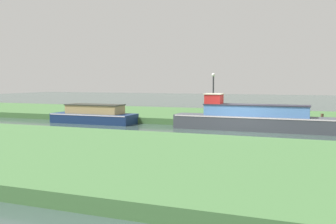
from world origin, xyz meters
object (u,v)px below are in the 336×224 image
Objects in this scene: navy_narrowboat at (94,115)px; mooring_post_near at (322,118)px; slate_barge at (254,119)px; lamp_post at (213,90)px.

navy_narrowboat is 10.34× the size of mooring_post_near.
slate_barge is 10.55m from navy_narrowboat.
slate_barge is 1.64× the size of navy_narrowboat.
navy_narrowboat is (-10.55, -0.00, -0.13)m from slate_barge.
lamp_post is 6.90m from mooring_post_near.
slate_barge is 3.20× the size of lamp_post.
lamp_post is at bearing 171.57° from mooring_post_near.
lamp_post is at bearing 140.97° from slate_barge.
navy_narrowboat is at bearing -174.15° from mooring_post_near.
mooring_post_near is at bearing 5.85° from navy_narrowboat.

